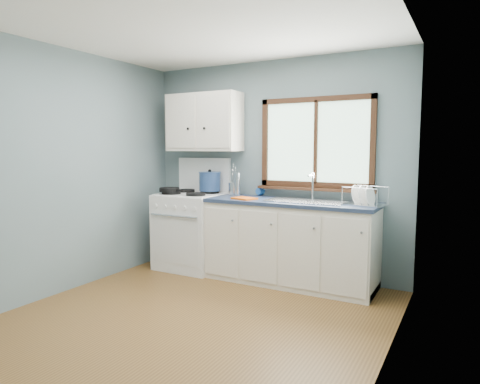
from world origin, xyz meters
The scene contains 18 objects.
floor centered at (0.00, 0.00, -0.01)m, with size 3.20×3.60×0.02m, color brown.
ceiling centered at (0.00, 0.00, 2.51)m, with size 3.20×3.60×0.02m, color white.
wall_back centered at (0.00, 1.81, 1.25)m, with size 3.20×0.02×2.50m, color slate.
wall_left centered at (-1.61, 0.00, 1.25)m, with size 0.02×3.60×2.50m, color slate.
wall_right centered at (1.61, 0.00, 1.25)m, with size 0.02×3.60×2.50m, color slate.
gas_range centered at (-0.95, 1.47, 0.49)m, with size 0.76×0.69×1.36m.
base_cabinets centered at (0.36, 1.49, 0.41)m, with size 1.85×0.60×0.88m.
countertop centered at (0.36, 1.49, 0.90)m, with size 1.89×0.64×0.04m, color #1B273E.
sink centered at (0.54, 1.49, 0.86)m, with size 0.84×0.46×0.44m.
window centered at (0.54, 1.77, 1.48)m, with size 1.36×0.10×1.03m.
upper_cabinets centered at (-0.85, 1.63, 1.80)m, with size 0.95×0.35×0.70m.
skillet centered at (-1.14, 1.30, 0.98)m, with size 0.37×0.26×0.05m.
stockpot centered at (-0.77, 1.62, 1.08)m, with size 0.34×0.34×0.27m.
utensil_crock centered at (-0.45, 1.65, 1.00)m, with size 0.15×0.15×0.38m.
thermos centered at (-0.37, 1.61, 1.06)m, with size 0.06×0.06×0.28m, color silver.
soap_bottle centered at (-0.16, 1.74, 1.05)m, with size 0.10×0.10×0.26m, color #1E59AE.
dish_towel centered at (-0.14, 1.34, 0.93)m, with size 0.25×0.18×0.02m, color #D2510E.
dish_rack centered at (1.15, 1.48, 0.97)m, with size 0.43×0.36×0.20m.
Camera 1 is at (2.08, -2.82, 1.49)m, focal length 32.00 mm.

